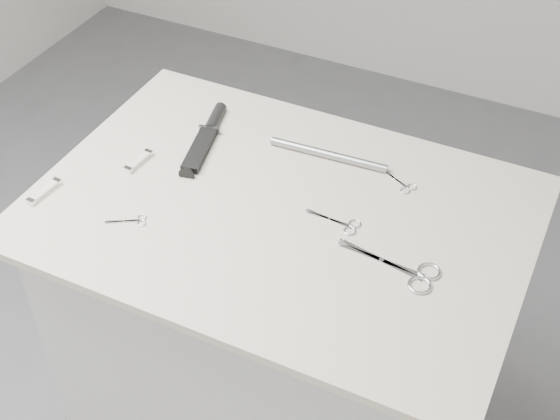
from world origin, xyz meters
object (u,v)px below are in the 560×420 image
at_px(tiny_scissors, 132,221).
at_px(sheathed_knife, 207,135).
at_px(pocket_knife_a, 44,192).
at_px(pocket_knife_b, 139,161).
at_px(embroidery_scissors_a, 342,224).
at_px(large_shears, 409,272).
at_px(embroidery_scissors_b, 402,184).
at_px(plinth, 280,353).
at_px(metal_rail, 328,155).

relative_size(tiny_scissors, sheathed_knife, 0.32).
distance_m(pocket_knife_a, pocket_knife_b, 0.21).
height_order(embroidery_scissors_a, tiny_scissors, same).
bearing_deg(large_shears, embroidery_scissors_b, 119.05).
xyz_separation_m(large_shears, sheathed_knife, (-0.55, 0.20, 0.01)).
height_order(plinth, tiny_scissors, tiny_scissors).
xyz_separation_m(pocket_knife_a, pocket_knife_b, (0.12, 0.17, -0.00)).
xyz_separation_m(large_shears, embroidery_scissors_b, (-0.10, 0.24, -0.00)).
bearing_deg(pocket_knife_a, tiny_scissors, -82.29).
bearing_deg(large_shears, pocket_knife_a, -164.45).
height_order(tiny_scissors, metal_rail, metal_rail).
distance_m(embroidery_scissors_b, pocket_knife_a, 0.74).
relative_size(large_shears, tiny_scissors, 2.56).
relative_size(embroidery_scissors_b, pocket_knife_b, 1.13).
bearing_deg(embroidery_scissors_a, metal_rail, 123.98).
distance_m(tiny_scissors, pocket_knife_b, 0.19).
height_order(tiny_scissors, sheathed_knife, sheathed_knife).
bearing_deg(embroidery_scissors_b, tiny_scissors, -115.30).
xyz_separation_m(embroidery_scissors_a, pocket_knife_a, (-0.59, -0.18, 0.00)).
distance_m(embroidery_scissors_a, metal_rail, 0.21).
bearing_deg(large_shears, metal_rail, 143.94).
relative_size(pocket_knife_a, metal_rail, 0.33).
relative_size(large_shears, pocket_knife_a, 2.28).
relative_size(large_shears, embroidery_scissors_b, 2.21).
bearing_deg(sheathed_knife, plinth, -132.18).
distance_m(large_shears, tiny_scissors, 0.55).
distance_m(tiny_scissors, metal_rail, 0.45).
xyz_separation_m(tiny_scissors, metal_rail, (0.27, 0.36, 0.01)).
bearing_deg(embroidery_scissors_a, pocket_knife_b, -175.15).
bearing_deg(sheathed_knife, pocket_knife_b, 135.93).
xyz_separation_m(large_shears, tiny_scissors, (-0.54, -0.11, -0.00)).
distance_m(embroidery_scissors_b, tiny_scissors, 0.56).
relative_size(tiny_scissors, pocket_knife_b, 0.97).
distance_m(embroidery_scissors_a, pocket_knife_a, 0.62).
distance_m(pocket_knife_a, metal_rail, 0.61).
bearing_deg(large_shears, pocket_knife_b, -178.16).
xyz_separation_m(tiny_scissors, pocket_knife_b, (-0.09, 0.16, 0.00)).
height_order(embroidery_scissors_a, embroidery_scissors_b, same).
xyz_separation_m(plinth, embroidery_scissors_b, (0.20, 0.18, 0.47)).
bearing_deg(embroidery_scissors_b, plinth, -110.48).
bearing_deg(tiny_scissors, large_shears, -19.41).
distance_m(embroidery_scissors_b, pocket_knife_b, 0.57).
height_order(plinth, pocket_knife_b, pocket_knife_b).
bearing_deg(plinth, pocket_knife_b, -179.91).
xyz_separation_m(sheathed_knife, pocket_knife_a, (-0.21, -0.31, -0.00)).
bearing_deg(metal_rail, plinth, -96.30).
bearing_deg(pocket_knife_b, large_shears, -89.57).
xyz_separation_m(embroidery_scissors_b, tiny_scissors, (-0.45, -0.34, -0.00)).
bearing_deg(pocket_knife_a, embroidery_scissors_a, -67.17).
relative_size(tiny_scissors, metal_rail, 0.29).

